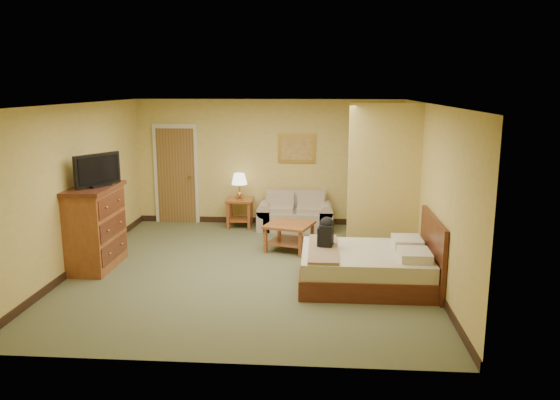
# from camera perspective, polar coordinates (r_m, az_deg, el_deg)

# --- Properties ---
(floor) EXTENTS (6.00, 6.00, 0.00)m
(floor) POSITION_cam_1_polar(r_m,az_deg,el_deg) (8.76, -3.06, -7.26)
(floor) COLOR #555839
(floor) RESTS_ON ground
(ceiling) EXTENTS (6.00, 6.00, 0.00)m
(ceiling) POSITION_cam_1_polar(r_m,az_deg,el_deg) (8.28, -3.26, 9.99)
(ceiling) COLOR white
(ceiling) RESTS_ON back_wall
(back_wall) EXTENTS (5.50, 0.02, 2.60)m
(back_wall) POSITION_cam_1_polar(r_m,az_deg,el_deg) (11.37, -1.23, 3.94)
(back_wall) COLOR tan
(back_wall) RESTS_ON floor
(left_wall) EXTENTS (0.02, 6.00, 2.60)m
(left_wall) POSITION_cam_1_polar(r_m,az_deg,el_deg) (9.19, -20.43, 1.29)
(left_wall) COLOR tan
(left_wall) RESTS_ON floor
(right_wall) EXTENTS (0.02, 6.00, 2.60)m
(right_wall) POSITION_cam_1_polar(r_m,az_deg,el_deg) (8.53, 15.50, 0.83)
(right_wall) COLOR tan
(right_wall) RESTS_ON floor
(partition) EXTENTS (1.20, 0.15, 2.60)m
(partition) POSITION_cam_1_polar(r_m,az_deg,el_deg) (9.33, 10.80, 1.98)
(partition) COLOR tan
(partition) RESTS_ON floor
(door) EXTENTS (0.94, 0.16, 2.10)m
(door) POSITION_cam_1_polar(r_m,az_deg,el_deg) (11.72, -10.79, 2.65)
(door) COLOR beige
(door) RESTS_ON floor
(baseboard) EXTENTS (5.50, 0.02, 0.12)m
(baseboard) POSITION_cam_1_polar(r_m,az_deg,el_deg) (11.60, -1.21, -2.15)
(baseboard) COLOR black
(baseboard) RESTS_ON floor
(loveseat) EXTENTS (1.52, 0.71, 0.77)m
(loveseat) POSITION_cam_1_polar(r_m,az_deg,el_deg) (11.10, 1.61, -1.78)
(loveseat) COLOR tan
(loveseat) RESTS_ON floor
(side_table) EXTENTS (0.54, 0.54, 0.59)m
(side_table) POSITION_cam_1_polar(r_m,az_deg,el_deg) (11.26, -4.22, -0.89)
(side_table) COLOR brown
(side_table) RESTS_ON floor
(table_lamp) EXTENTS (0.32, 0.32, 0.53)m
(table_lamp) POSITION_cam_1_polar(r_m,az_deg,el_deg) (11.14, -4.27, 2.14)
(table_lamp) COLOR #B87F43
(table_lamp) RESTS_ON side_table
(coffee_table) EXTENTS (0.94, 0.94, 0.48)m
(coffee_table) POSITION_cam_1_polar(r_m,az_deg,el_deg) (9.66, 0.99, -3.26)
(coffee_table) COLOR brown
(coffee_table) RESTS_ON floor
(wall_picture) EXTENTS (0.77, 0.04, 0.60)m
(wall_picture) POSITION_cam_1_polar(r_m,az_deg,el_deg) (11.27, 1.74, 5.40)
(wall_picture) COLOR #B78E3F
(wall_picture) RESTS_ON back_wall
(dresser) EXTENTS (0.65, 1.24, 1.33)m
(dresser) POSITION_cam_1_polar(r_m,az_deg,el_deg) (9.15, -18.74, -2.68)
(dresser) COLOR brown
(dresser) RESTS_ON floor
(tv) EXTENTS (0.45, 0.77, 0.51)m
(tv) POSITION_cam_1_polar(r_m,az_deg,el_deg) (8.94, -18.53, 2.89)
(tv) COLOR black
(tv) RESTS_ON dresser
(bed) EXTENTS (1.93, 1.60, 1.04)m
(bed) POSITION_cam_1_polar(r_m,az_deg,el_deg) (8.14, 9.37, -6.82)
(bed) COLOR #491D11
(bed) RESTS_ON floor
(backpack) EXTENTS (0.22, 0.30, 0.47)m
(backpack) POSITION_cam_1_polar(r_m,az_deg,el_deg) (8.08, 4.91, -3.33)
(backpack) COLOR black
(backpack) RESTS_ON bed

